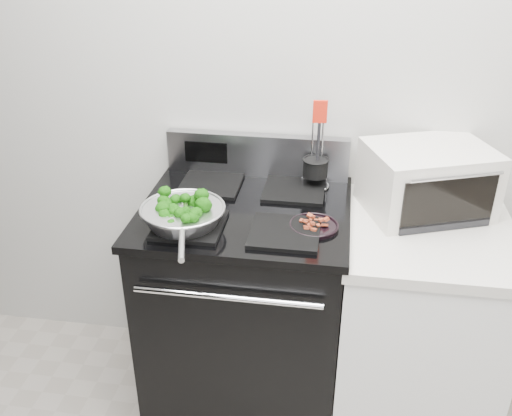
% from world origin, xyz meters
% --- Properties ---
extents(back_wall, '(4.00, 0.02, 2.70)m').
position_xyz_m(back_wall, '(0.00, 1.75, 1.35)').
color(back_wall, '#B3B1AA').
rests_on(back_wall, ground).
extents(gas_range, '(0.79, 0.69, 1.13)m').
position_xyz_m(gas_range, '(-0.30, 1.41, 0.49)').
color(gas_range, black).
rests_on(gas_range, floor).
extents(counter, '(0.62, 0.68, 0.92)m').
position_xyz_m(counter, '(0.39, 1.41, 0.46)').
color(counter, white).
rests_on(counter, floor).
extents(skillet, '(0.30, 0.47, 0.07)m').
position_xyz_m(skillet, '(-0.49, 1.24, 1.00)').
color(skillet, silver).
rests_on(skillet, gas_range).
extents(broccoli_pile, '(0.24, 0.24, 0.08)m').
position_xyz_m(broccoli_pile, '(-0.49, 1.24, 1.02)').
color(broccoli_pile, black).
rests_on(broccoli_pile, skillet).
extents(bacon_plate, '(0.18, 0.18, 0.04)m').
position_xyz_m(bacon_plate, '(-0.03, 1.30, 0.97)').
color(bacon_plate, black).
rests_on(bacon_plate, gas_range).
extents(utensil_holder, '(0.12, 0.12, 0.37)m').
position_xyz_m(utensil_holder, '(-0.05, 1.63, 1.02)').
color(utensil_holder, silver).
rests_on(utensil_holder, gas_range).
extents(toaster_oven, '(0.53, 0.47, 0.25)m').
position_xyz_m(toaster_oven, '(0.37, 1.56, 1.05)').
color(toaster_oven, silver).
rests_on(toaster_oven, counter).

